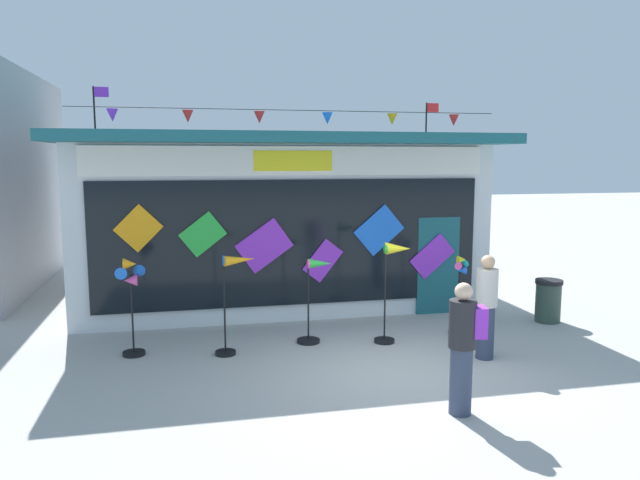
# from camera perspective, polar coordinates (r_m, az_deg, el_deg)

# --- Properties ---
(ground_plane) EXTENTS (80.00, 80.00, 0.00)m
(ground_plane) POSITION_cam_1_polar(r_m,az_deg,el_deg) (9.22, 7.23, -12.46)
(ground_plane) COLOR #ADAAA5
(kite_shop_building) EXTENTS (8.77, 6.84, 4.77)m
(kite_shop_building) POSITION_cam_1_polar(r_m,az_deg,el_deg) (14.37, -4.63, 2.47)
(kite_shop_building) COLOR silver
(kite_shop_building) RESTS_ON ground_plane
(wind_spinner_far_left) EXTENTS (0.46, 0.36, 1.61)m
(wind_spinner_far_left) POSITION_cam_1_polar(r_m,az_deg,el_deg) (10.04, -17.65, -4.60)
(wind_spinner_far_left) COLOR black
(wind_spinner_far_left) RESTS_ON ground_plane
(wind_spinner_left) EXTENTS (0.70, 0.34, 1.65)m
(wind_spinner_left) POSITION_cam_1_polar(r_m,az_deg,el_deg) (9.76, -8.23, -4.76)
(wind_spinner_left) COLOR black
(wind_spinner_left) RESTS_ON ground_plane
(wind_spinner_center_left) EXTENTS (0.62, 0.40, 1.48)m
(wind_spinner_center_left) POSITION_cam_1_polar(r_m,az_deg,el_deg) (10.33, -0.54, -5.36)
(wind_spinner_center_left) COLOR black
(wind_spinner_center_left) RESTS_ON ground_plane
(wind_spinner_center_right) EXTENTS (0.64, 0.36, 1.76)m
(wind_spinner_center_right) POSITION_cam_1_polar(r_m,az_deg,el_deg) (10.35, 7.06, -3.22)
(wind_spinner_center_right) COLOR black
(wind_spinner_center_right) RESTS_ON ground_plane
(wind_spinner_right) EXTENTS (0.37, 0.37, 1.46)m
(wind_spinner_right) POSITION_cam_1_polar(r_m,az_deg,el_deg) (11.07, 13.30, -4.92)
(wind_spinner_right) COLOR black
(wind_spinner_right) RESTS_ON ground_plane
(person_near_camera) EXTENTS (0.47, 0.36, 1.68)m
(person_near_camera) POSITION_cam_1_polar(r_m,az_deg,el_deg) (7.70, 13.58, -9.78)
(person_near_camera) COLOR #333D56
(person_near_camera) RESTS_ON ground_plane
(person_mid_plaza) EXTENTS (0.34, 0.34, 1.68)m
(person_mid_plaza) POSITION_cam_1_polar(r_m,az_deg,el_deg) (9.87, 15.64, -6.14)
(person_mid_plaza) COLOR #333D56
(person_mid_plaza) RESTS_ON ground_plane
(trash_bin) EXTENTS (0.52, 0.52, 0.84)m
(trash_bin) POSITION_cam_1_polar(r_m,az_deg,el_deg) (12.54, 21.02, -5.42)
(trash_bin) COLOR #2D4238
(trash_bin) RESTS_ON ground_plane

